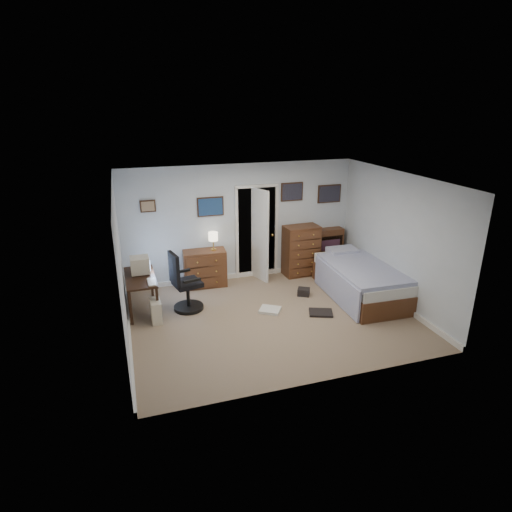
{
  "coord_description": "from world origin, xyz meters",
  "views": [
    {
      "loc": [
        -2.36,
        -6.51,
        3.7
      ],
      "look_at": [
        -0.2,
        0.3,
        1.1
      ],
      "focal_mm": 30.0,
      "sensor_mm": 36.0,
      "label": 1
    }
  ],
  "objects": [
    {
      "name": "media_stack",
      "position": [
        -2.32,
        2.16,
        0.36
      ],
      "size": [
        0.15,
        0.15,
        0.71
      ],
      "primitive_type": "cube",
      "rotation": [
        0.0,
        0.0,
        0.02
      ],
      "color": "maroon",
      "rests_on": "floor"
    },
    {
      "name": "low_dresser",
      "position": [
        -0.86,
        1.77,
        0.39
      ],
      "size": [
        0.9,
        0.5,
        0.78
      ],
      "primitive_type": "cube",
      "rotation": [
        0.0,
        0.0,
        -0.07
      ],
      "color": "brown",
      "rests_on": "floor"
    },
    {
      "name": "bed",
      "position": [
        1.98,
        0.34,
        0.34
      ],
      "size": [
        1.26,
        2.26,
        0.73
      ],
      "rotation": [
        0.0,
        0.0,
        -0.03
      ],
      "color": "brown",
      "rests_on": "floor"
    },
    {
      "name": "table_lamp",
      "position": [
        -0.66,
        1.77,
        1.06
      ],
      "size": [
        0.21,
        0.21,
        0.38
      ],
      "rotation": [
        0.0,
        0.0,
        -0.07
      ],
      "color": "gold",
      "rests_on": "low_dresser"
    },
    {
      "name": "computer_desk",
      "position": [
        -2.28,
        1.03,
        0.51
      ],
      "size": [
        0.55,
        1.17,
        0.67
      ],
      "rotation": [
        0.0,
        0.0,
        0.02
      ],
      "color": "black",
      "rests_on": "floor"
    },
    {
      "name": "office_chair",
      "position": [
        -1.44,
        0.77,
        0.44
      ],
      "size": [
        0.67,
        0.67,
        1.15
      ],
      "rotation": [
        0.0,
        0.0,
        0.22
      ],
      "color": "black",
      "rests_on": "floor"
    },
    {
      "name": "wall_posters",
      "position": [
        0.57,
        1.98,
        1.75
      ],
      "size": [
        4.38,
        0.04,
        0.6
      ],
      "color": "#331E11",
      "rests_on": "floor"
    },
    {
      "name": "tall_dresser",
      "position": [
        1.32,
        1.75,
        0.56
      ],
      "size": [
        0.79,
        0.49,
        1.13
      ],
      "primitive_type": "cube",
      "rotation": [
        0.0,
        0.0,
        0.05
      ],
      "color": "brown",
      "rests_on": "floor"
    },
    {
      "name": "floor_clutter",
      "position": [
        0.63,
        0.27,
        0.04
      ],
      "size": [
        1.36,
        1.2,
        0.15
      ],
      "rotation": [
        0.0,
        0.0,
        -0.14
      ],
      "color": "black",
      "rests_on": "floor"
    },
    {
      "name": "headboard_bookcase",
      "position": [
        1.83,
        1.86,
        0.51
      ],
      "size": [
        1.08,
        0.3,
        0.97
      ],
      "rotation": [
        0.0,
        0.0,
        0.02
      ],
      "color": "brown",
      "rests_on": "floor"
    },
    {
      "name": "crt_monitor",
      "position": [
        -2.18,
        1.18,
        0.83
      ],
      "size": [
        0.35,
        0.33,
        0.32
      ],
      "rotation": [
        0.0,
        0.0,
        0.02
      ],
      "color": "beige",
      "rests_on": "computer_desk"
    },
    {
      "name": "keyboard",
      "position": [
        -2.02,
        0.68,
        0.68
      ],
      "size": [
        0.14,
        0.36,
        0.02
      ],
      "primitive_type": "cube",
      "rotation": [
        0.0,
        0.0,
        0.02
      ],
      "color": "beige",
      "rests_on": "computer_desk"
    },
    {
      "name": "pc_tower",
      "position": [
        -2.0,
        0.48,
        0.2
      ],
      "size": [
        0.19,
        0.38,
        0.4
      ],
      "rotation": [
        0.0,
        0.0,
        0.02
      ],
      "color": "beige",
      "rests_on": "floor"
    },
    {
      "name": "floor",
      "position": [
        0.0,
        0.0,
        -0.01
      ],
      "size": [
        5.0,
        4.0,
        0.02
      ],
      "primitive_type": "cube",
      "color": "#88735E",
      "rests_on": "ground"
    },
    {
      "name": "doorway",
      "position": [
        0.35,
        2.27,
        1.0
      ],
      "size": [
        0.96,
        1.12,
        2.05
      ],
      "color": "black",
      "rests_on": "floor"
    }
  ]
}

